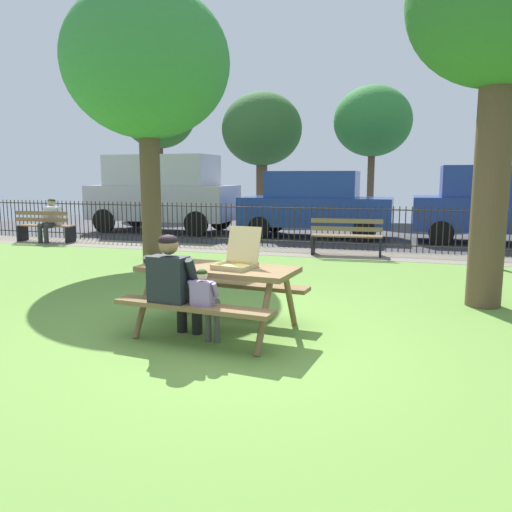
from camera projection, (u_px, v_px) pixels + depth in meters
ground at (276, 305)px, 7.19m from camera, size 28.00×11.42×0.02m
cobblestone_walkway at (332, 254)px, 11.91m from camera, size 28.00×1.40×0.01m
street_asphalt at (354, 233)px, 16.28m from camera, size 28.00×7.84×0.01m
picnic_table_foreground at (218, 281)px, 5.87m from camera, size 1.93×1.65×0.79m
pizza_box_open at (238, 260)px, 5.78m from camera, size 0.48×0.54×0.45m
pizza_slice_on_table at (174, 262)px, 6.13m from camera, size 0.26×0.29×0.02m
adult_at_table at (174, 283)px, 5.51m from camera, size 0.63×0.62×1.19m
child_at_table at (205, 299)px, 5.36m from camera, size 0.34×0.34×0.85m
iron_fence_streetside at (336, 227)px, 12.49m from camera, size 20.57×0.03×1.10m
park_bench_left at (45, 227)px, 14.02m from camera, size 1.62×0.55×0.85m
park_bench_center at (346, 237)px, 11.61m from camera, size 1.62×0.57×0.85m
person_on_park_bench at (50, 218)px, 13.95m from camera, size 0.61×0.60×1.19m
lamp_post_walkway at (505, 132)px, 9.65m from camera, size 0.28×0.28×4.35m
tree_midground_left at (503, 8)px, 6.54m from camera, size 2.47×2.47×5.16m
tree_midground_right at (147, 64)px, 10.77m from camera, size 3.53×3.53×5.77m
parked_car_far_left at (163, 191)px, 16.49m from camera, size 4.71×2.09×2.46m
parked_car_left at (315, 203)px, 15.07m from camera, size 4.43×1.96×1.94m
parked_car_center at (504, 203)px, 13.57m from camera, size 4.61×1.96×2.08m
far_tree_left at (159, 116)px, 23.68m from camera, size 3.39×3.39×6.13m
far_tree_midleft at (262, 130)px, 22.33m from camera, size 3.52×3.52×5.42m
far_tree_center at (373, 122)px, 20.91m from camera, size 3.19×3.19×5.47m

